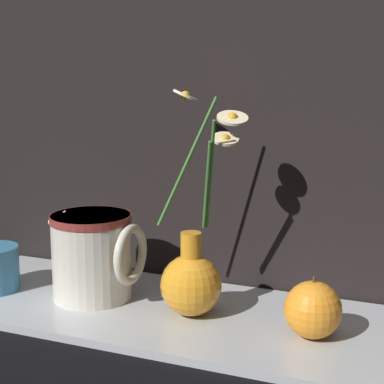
% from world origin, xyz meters
% --- Properties ---
extents(ground_plane, '(6.00, 6.00, 0.00)m').
position_xyz_m(ground_plane, '(0.00, 0.00, 0.00)').
color(ground_plane, black).
extents(shelf, '(0.86, 0.29, 0.01)m').
position_xyz_m(shelf, '(0.00, 0.00, 0.01)').
color(shelf, '#B2B7BC').
rests_on(shelf, ground_plane).
extents(vase_with_flowers, '(0.15, 0.15, 0.34)m').
position_xyz_m(vase_with_flowers, '(-0.00, -0.00, 0.07)').
color(vase_with_flowers, orange).
rests_on(vase_with_flowers, shelf).
extents(ceramic_pitcher, '(0.16, 0.13, 0.15)m').
position_xyz_m(ceramic_pitcher, '(-0.17, -0.00, 0.09)').
color(ceramic_pitcher, beige).
rests_on(ceramic_pitcher, shelf).
extents(orange_fruit, '(0.08, 0.08, 0.09)m').
position_xyz_m(orange_fruit, '(0.19, -0.02, 0.05)').
color(orange_fruit, orange).
rests_on(orange_fruit, shelf).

